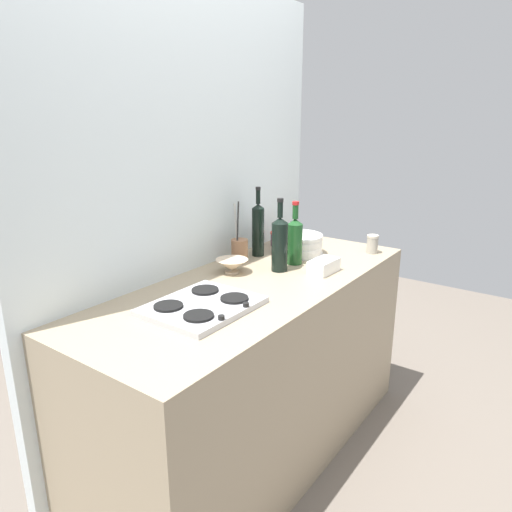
{
  "coord_description": "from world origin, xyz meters",
  "views": [
    {
      "loc": [
        -1.63,
        -1.18,
        1.63
      ],
      "look_at": [
        0.0,
        0.0,
        1.02
      ],
      "focal_mm": 33.26,
      "sensor_mm": 36.0,
      "label": 1
    }
  ],
  "objects": [
    {
      "name": "stovetop_hob",
      "position": [
        -0.38,
        -0.02,
        0.91
      ],
      "size": [
        0.42,
        0.34,
        0.04
      ],
      "color": "#B2B2B7",
      "rests_on": "counter_block"
    },
    {
      "name": "condiment_jar_front",
      "position": [
        0.74,
        -0.24,
        0.95
      ],
      "size": [
        0.06,
        0.06,
        0.1
      ],
      "color": "#9E998C",
      "rests_on": "counter_block"
    },
    {
      "name": "utensil_crock",
      "position": [
        0.2,
        0.25,
        0.96
      ],
      "size": [
        0.09,
        0.09,
        0.31
      ],
      "color": "#996B4C",
      "rests_on": "counter_block"
    },
    {
      "name": "counter_block",
      "position": [
        0.0,
        0.0,
        0.45
      ],
      "size": [
        1.8,
        0.7,
        0.9
      ],
      "primitive_type": "cube",
      "color": "tan",
      "rests_on": "ground"
    },
    {
      "name": "plate_stack",
      "position": [
        0.49,
        0.07,
        0.95
      ],
      "size": [
        0.27,
        0.27,
        0.11
      ],
      "color": "white",
      "rests_on": "counter_block"
    },
    {
      "name": "wine_bottle_leftmost",
      "position": [
        0.34,
        0.23,
        1.05
      ],
      "size": [
        0.06,
        0.06,
        0.37
      ],
      "color": "black",
      "rests_on": "counter_block"
    },
    {
      "name": "condiment_jar_rear",
      "position": [
        0.56,
        0.26,
        0.94
      ],
      "size": [
        0.08,
        0.08,
        0.08
      ],
      "color": "#66384C",
      "rests_on": "counter_block"
    },
    {
      "name": "mixing_bowl",
      "position": [
        0.03,
        0.16,
        0.94
      ],
      "size": [
        0.15,
        0.15,
        0.07
      ],
      "color": "beige",
      "rests_on": "counter_block"
    },
    {
      "name": "butter_dish",
      "position": [
        0.29,
        -0.19,
        0.93
      ],
      "size": [
        0.16,
        0.1,
        0.06
      ],
      "primitive_type": "cube",
      "rotation": [
        0.0,
        0.0,
        -0.05
      ],
      "color": "white",
      "rests_on": "counter_block"
    },
    {
      "name": "wine_bottle_mid_left",
      "position": [
        0.33,
        -0.0,
        1.02
      ],
      "size": [
        0.08,
        0.08,
        0.32
      ],
      "color": "#19471E",
      "rests_on": "counter_block"
    },
    {
      "name": "backsplash_panel",
      "position": [
        0.0,
        0.38,
        1.11
      ],
      "size": [
        1.9,
        0.06,
        2.22
      ],
      "primitive_type": "cube",
      "color": "silver",
      "rests_on": "ground"
    },
    {
      "name": "ground_plane",
      "position": [
        0.0,
        0.0,
        0.0
      ],
      "size": [
        6.0,
        6.0,
        0.0
      ],
      "primitive_type": "plane",
      "color": "#6B6056",
      "rests_on": "ground"
    },
    {
      "name": "wine_bottle_mid_right",
      "position": [
        0.19,
        -0.0,
        1.04
      ],
      "size": [
        0.08,
        0.08,
        0.35
      ],
      "color": "black",
      "rests_on": "counter_block"
    }
  ]
}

